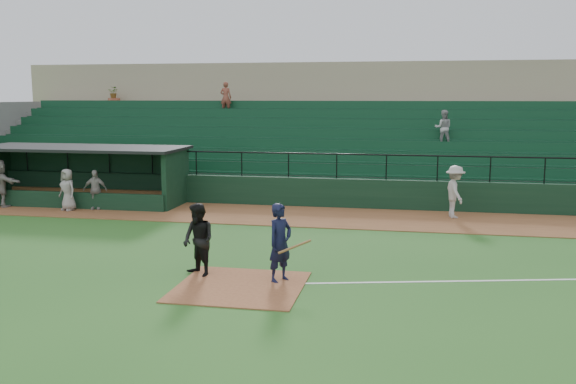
# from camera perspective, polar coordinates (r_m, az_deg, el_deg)

# --- Properties ---
(ground) EXTENTS (90.00, 90.00, 0.00)m
(ground) POSITION_cam_1_polar(r_m,az_deg,el_deg) (16.09, -3.46, -7.62)
(ground) COLOR #24561C
(ground) RESTS_ON ground
(warning_track) EXTENTS (40.00, 4.00, 0.03)m
(warning_track) POSITION_cam_1_polar(r_m,az_deg,el_deg) (23.70, 1.40, -2.22)
(warning_track) COLOR brown
(warning_track) RESTS_ON ground
(home_plate_dirt) EXTENTS (3.00, 3.00, 0.03)m
(home_plate_dirt) POSITION_cam_1_polar(r_m,az_deg,el_deg) (15.16, -4.42, -8.61)
(home_plate_dirt) COLOR brown
(home_plate_dirt) RESTS_ON ground
(foul_line) EXTENTS (17.49, 4.44, 0.01)m
(foul_line) POSITION_cam_1_polar(r_m,az_deg,el_deg) (17.25, 24.59, -7.28)
(foul_line) COLOR white
(foul_line) RESTS_ON ground
(stadium_structure) EXTENTS (38.00, 13.08, 6.40)m
(stadium_structure) POSITION_cam_1_polar(r_m,az_deg,el_deg) (31.71, 4.00, 4.73)
(stadium_structure) COLOR black
(stadium_structure) RESTS_ON ground
(dugout) EXTENTS (8.90, 3.20, 2.42)m
(dugout) POSITION_cam_1_polar(r_m,az_deg,el_deg) (28.23, -17.94, 1.84)
(dugout) COLOR black
(dugout) RESTS_ON ground
(batter_at_plate) EXTENTS (1.19, 0.85, 1.96)m
(batter_at_plate) POSITION_cam_1_polar(r_m,az_deg,el_deg) (15.30, -0.72, -4.67)
(batter_at_plate) COLOR black
(batter_at_plate) RESTS_ON ground
(umpire) EXTENTS (1.15, 1.10, 1.87)m
(umpire) POSITION_cam_1_polar(r_m,az_deg,el_deg) (15.96, -8.19, -4.37)
(umpire) COLOR black
(umpire) RESTS_ON ground
(runner) EXTENTS (1.00, 1.40, 1.96)m
(runner) POSITION_cam_1_polar(r_m,az_deg,el_deg) (24.00, 15.02, 0.03)
(runner) COLOR #ACA6A1
(runner) RESTS_ON warning_track
(dugout_player_a) EXTENTS (1.00, 0.58, 1.59)m
(dugout_player_a) POSITION_cam_1_polar(r_m,az_deg,el_deg) (26.07, -17.23, 0.20)
(dugout_player_a) COLOR #9E9894
(dugout_player_a) RESTS_ON warning_track
(dugout_player_b) EXTENTS (0.95, 0.79, 1.66)m
(dugout_player_b) POSITION_cam_1_polar(r_m,az_deg,el_deg) (26.19, -19.51, 0.20)
(dugout_player_b) COLOR gray
(dugout_player_b) RESTS_ON warning_track
(dugout_player_c) EXTENTS (1.90, 0.99, 1.96)m
(dugout_player_c) POSITION_cam_1_polar(r_m,az_deg,el_deg) (28.06, -24.85, 0.74)
(dugout_player_c) COLOR gray
(dugout_player_c) RESTS_ON warning_track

